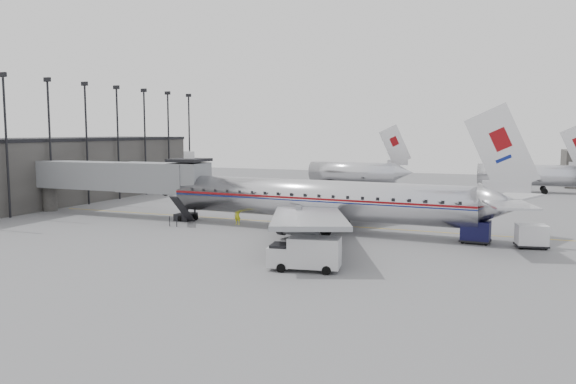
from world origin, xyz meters
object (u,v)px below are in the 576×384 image
Objects in this scene: airliner at (324,200)px; baggage_cart_navy at (476,231)px; baggage_cart_white at (532,236)px; service_van at (305,253)px; ramp_worker at (238,215)px.

airliner is 14.57× the size of baggage_cart_navy.
service_van is at bearing -148.30° from baggage_cart_white.
service_van is at bearing -47.08° from ramp_worker.
service_van reaches higher than ramp_worker.
baggage_cart_white is (17.65, -1.38, -1.90)m from airliner.
service_van is (3.59, -14.75, -1.71)m from airliner.
airliner is 7.30× the size of service_van.
ramp_worker is (-22.34, 1.00, -0.06)m from baggage_cart_navy.
airliner is 17.81m from baggage_cart_white.
service_van is 16.95m from baggage_cart_navy.
ramp_worker is (-26.54, 1.42, -0.06)m from baggage_cart_white.
baggage_cart_white is 1.44× the size of ramp_worker.
baggage_cart_navy is 0.93× the size of baggage_cart_white.
airliner is at bearing 94.48° from service_van.
baggage_cart_navy is 22.36m from ramp_worker.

